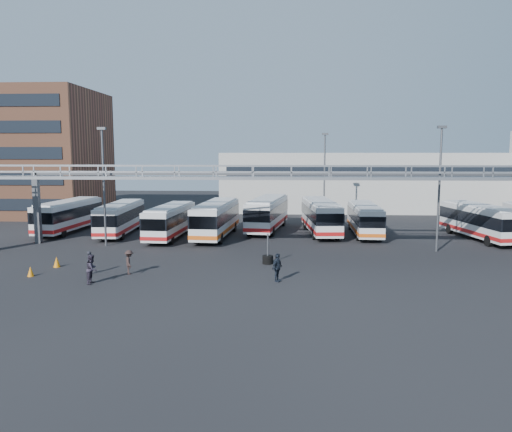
{
  "coord_description": "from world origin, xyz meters",
  "views": [
    {
      "loc": [
        -0.7,
        -33.99,
        8.12
      ],
      "look_at": [
        -2.81,
        6.0,
        2.97
      ],
      "focal_mm": 35.0,
      "sensor_mm": 36.0,
      "label": 1
    }
  ],
  "objects_px": {
    "pedestrian_a": "(90,263)",
    "cone_right": "(57,262)",
    "pedestrian_b": "(92,269)",
    "cone_left": "(31,271)",
    "bus_6": "(365,218)",
    "bus_5": "(321,215)",
    "bus_0": "(69,215)",
    "bus_1": "(120,217)",
    "pedestrian_d": "(277,268)",
    "bus_4": "(267,212)",
    "light_pole_back": "(324,174)",
    "bus_2": "(170,220)",
    "bus_3": "(216,218)",
    "light_pole_mid": "(440,182)",
    "tire_stack": "(268,259)",
    "light_pole_left": "(104,180)",
    "pedestrian_c": "(129,262)",
    "bus_8": "(480,220)"
  },
  "relations": [
    {
      "from": "pedestrian_d",
      "to": "bus_4",
      "type": "bearing_deg",
      "value": 33.04
    },
    {
      "from": "pedestrian_b",
      "to": "cone_left",
      "type": "bearing_deg",
      "value": 74.3
    },
    {
      "from": "pedestrian_b",
      "to": "tire_stack",
      "type": "bearing_deg",
      "value": -58.42
    },
    {
      "from": "bus_6",
      "to": "pedestrian_a",
      "type": "height_order",
      "value": "bus_6"
    },
    {
      "from": "pedestrian_a",
      "to": "cone_right",
      "type": "height_order",
      "value": "pedestrian_a"
    },
    {
      "from": "light_pole_back",
      "to": "bus_2",
      "type": "relative_size",
      "value": 0.99
    },
    {
      "from": "bus_0",
      "to": "pedestrian_c",
      "type": "xyz_separation_m",
      "value": [
        11.56,
        -17.21,
        -0.97
      ]
    },
    {
      "from": "bus_5",
      "to": "pedestrian_a",
      "type": "relative_size",
      "value": 7.24
    },
    {
      "from": "cone_right",
      "to": "light_pole_left",
      "type": "bearing_deg",
      "value": 85.31
    },
    {
      "from": "bus_4",
      "to": "pedestrian_a",
      "type": "height_order",
      "value": "bus_4"
    },
    {
      "from": "bus_4",
      "to": "bus_8",
      "type": "xyz_separation_m",
      "value": [
        19.91,
        -4.33,
        -0.09
      ]
    },
    {
      "from": "bus_1",
      "to": "pedestrian_d",
      "type": "bearing_deg",
      "value": -50.19
    },
    {
      "from": "light_pole_left",
      "to": "tire_stack",
      "type": "distance_m",
      "value": 16.49
    },
    {
      "from": "bus_5",
      "to": "pedestrian_b",
      "type": "xyz_separation_m",
      "value": [
        -15.62,
        -19.92,
        -0.93
      ]
    },
    {
      "from": "bus_5",
      "to": "bus_0",
      "type": "bearing_deg",
      "value": 176.05
    },
    {
      "from": "light_pole_back",
      "to": "bus_5",
      "type": "height_order",
      "value": "light_pole_back"
    },
    {
      "from": "bus_8",
      "to": "bus_3",
      "type": "bearing_deg",
      "value": 170.66
    },
    {
      "from": "pedestrian_a",
      "to": "pedestrian_c",
      "type": "distance_m",
      "value": 2.64
    },
    {
      "from": "cone_left",
      "to": "pedestrian_b",
      "type": "bearing_deg",
      "value": -17.86
    },
    {
      "from": "light_pole_back",
      "to": "cone_right",
      "type": "bearing_deg",
      "value": -133.06
    },
    {
      "from": "light_pole_back",
      "to": "bus_6",
      "type": "distance_m",
      "value": 8.81
    },
    {
      "from": "bus_3",
      "to": "light_pole_back",
      "type": "bearing_deg",
      "value": 43.69
    },
    {
      "from": "bus_4",
      "to": "bus_8",
      "type": "distance_m",
      "value": 20.38
    },
    {
      "from": "light_pole_mid",
      "to": "bus_8",
      "type": "relative_size",
      "value": 0.93
    },
    {
      "from": "light_pole_mid",
      "to": "bus_0",
      "type": "relative_size",
      "value": 0.95
    },
    {
      "from": "bus_2",
      "to": "bus_4",
      "type": "xyz_separation_m",
      "value": [
        9.07,
        5.07,
        0.17
      ]
    },
    {
      "from": "light_pole_mid",
      "to": "bus_2",
      "type": "xyz_separation_m",
      "value": [
        -23.28,
        5.31,
        -4.01
      ]
    },
    {
      "from": "light_pole_left",
      "to": "bus_2",
      "type": "bearing_deg",
      "value": 42.43
    },
    {
      "from": "bus_2",
      "to": "bus_5",
      "type": "relative_size",
      "value": 0.93
    },
    {
      "from": "bus_2",
      "to": "cone_right",
      "type": "height_order",
      "value": "bus_2"
    },
    {
      "from": "bus_2",
      "to": "bus_6",
      "type": "bearing_deg",
      "value": 11.78
    },
    {
      "from": "bus_0",
      "to": "bus_4",
      "type": "bearing_deg",
      "value": 9.51
    },
    {
      "from": "pedestrian_b",
      "to": "bus_6",
      "type": "bearing_deg",
      "value": -43.72
    },
    {
      "from": "bus_3",
      "to": "bus_8",
      "type": "height_order",
      "value": "bus_3"
    },
    {
      "from": "bus_2",
      "to": "bus_3",
      "type": "height_order",
      "value": "bus_3"
    },
    {
      "from": "bus_2",
      "to": "pedestrian_d",
      "type": "distance_m",
      "value": 18.7
    },
    {
      "from": "pedestrian_c",
      "to": "pedestrian_d",
      "type": "height_order",
      "value": "pedestrian_d"
    },
    {
      "from": "bus_1",
      "to": "pedestrian_c",
      "type": "bearing_deg",
      "value": -72.29
    },
    {
      "from": "bus_1",
      "to": "pedestrian_d",
      "type": "xyz_separation_m",
      "value": [
        15.71,
        -17.43,
        -0.82
      ]
    },
    {
      "from": "light_pole_mid",
      "to": "bus_2",
      "type": "bearing_deg",
      "value": 167.15
    },
    {
      "from": "light_pole_mid",
      "to": "cone_right",
      "type": "xyz_separation_m",
      "value": [
        -28.67,
        -7.12,
        -5.35
      ]
    },
    {
      "from": "bus_1",
      "to": "cone_right",
      "type": "height_order",
      "value": "bus_1"
    },
    {
      "from": "pedestrian_d",
      "to": "bus_1",
      "type": "bearing_deg",
      "value": 71.68
    },
    {
      "from": "bus_8",
      "to": "pedestrian_d",
      "type": "height_order",
      "value": "bus_8"
    },
    {
      "from": "pedestrian_a",
      "to": "pedestrian_d",
      "type": "relative_size",
      "value": 0.86
    },
    {
      "from": "tire_stack",
      "to": "bus_4",
      "type": "bearing_deg",
      "value": 91.79
    },
    {
      "from": "light_pole_mid",
      "to": "cone_left",
      "type": "distance_m",
      "value": 31.27
    },
    {
      "from": "bus_0",
      "to": "cone_right",
      "type": "height_order",
      "value": "bus_0"
    },
    {
      "from": "bus_3",
      "to": "tire_stack",
      "type": "height_order",
      "value": "bus_3"
    },
    {
      "from": "bus_3",
      "to": "cone_right",
      "type": "relative_size",
      "value": 14.92
    }
  ]
}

